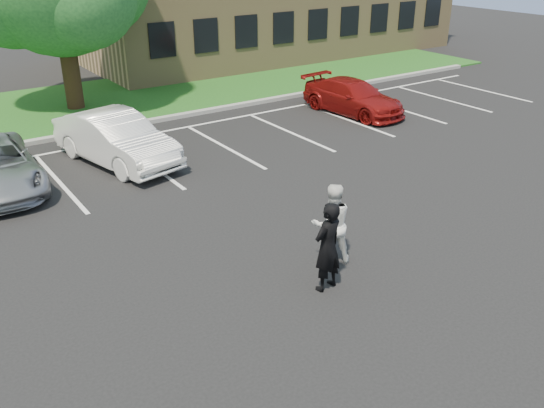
# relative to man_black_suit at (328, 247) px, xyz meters

# --- Properties ---
(ground_plane) EXTENTS (90.00, 90.00, 0.00)m
(ground_plane) POSITION_rel_man_black_suit_xyz_m (-0.12, 0.79, -0.96)
(ground_plane) COLOR black
(ground_plane) RESTS_ON ground
(curb) EXTENTS (40.00, 0.30, 0.15)m
(curb) POSITION_rel_man_black_suit_xyz_m (-0.12, 12.79, -0.89)
(curb) COLOR gray
(curb) RESTS_ON ground
(grass_strip) EXTENTS (44.00, 8.00, 0.08)m
(grass_strip) POSITION_rel_man_black_suit_xyz_m (-0.12, 16.79, -0.92)
(grass_strip) COLOR #194D1B
(grass_strip) RESTS_ON ground
(stall_lines) EXTENTS (34.00, 5.36, 0.01)m
(stall_lines) POSITION_rel_man_black_suit_xyz_m (1.28, 9.74, -0.96)
(stall_lines) COLOR white
(stall_lines) RESTS_ON ground
(man_black_suit) EXTENTS (0.77, 0.57, 1.92)m
(man_black_suit) POSITION_rel_man_black_suit_xyz_m (0.00, 0.00, 0.00)
(man_black_suit) COLOR black
(man_black_suit) RESTS_ON ground
(man_white_shirt) EXTENTS (1.09, 0.98, 1.85)m
(man_white_shirt) POSITION_rel_man_black_suit_xyz_m (0.77, 0.79, -0.04)
(man_white_shirt) COLOR white
(man_white_shirt) RESTS_ON ground
(car_white_sedan) EXTENTS (2.73, 5.12, 1.60)m
(car_white_sedan) POSITION_rel_man_black_suit_xyz_m (-0.88, 9.32, -0.16)
(car_white_sedan) COLOR white
(car_white_sedan) RESTS_ON ground
(car_red_compact) EXTENTS (2.35, 4.76, 1.33)m
(car_red_compact) POSITION_rel_man_black_suit_xyz_m (9.09, 9.39, -0.30)
(car_red_compact) COLOR maroon
(car_red_compact) RESTS_ON ground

